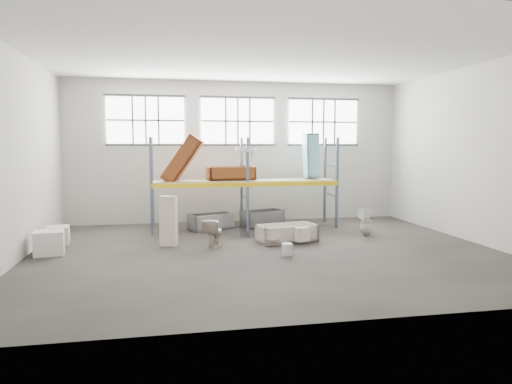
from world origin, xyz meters
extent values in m
cube|color=#48433D|center=(0.00, 0.00, -0.05)|extent=(12.00, 10.00, 0.10)
cube|color=silver|center=(0.00, 0.00, 5.05)|extent=(12.00, 10.00, 0.10)
cube|color=#B8B6AC|center=(0.00, 5.05, 2.50)|extent=(12.00, 0.10, 5.00)
cube|color=#B2B0A4|center=(0.00, -5.05, 2.50)|extent=(12.00, 0.10, 5.00)
cube|color=#AEACA2|center=(-6.05, 0.00, 2.50)|extent=(0.10, 10.00, 5.00)
cube|color=#B4B2A8|center=(6.05, 0.00, 2.50)|extent=(0.10, 10.00, 5.00)
cube|color=white|center=(-3.20, 4.94, 3.60)|extent=(2.60, 0.04, 1.60)
cube|color=white|center=(0.00, 4.94, 3.60)|extent=(2.60, 0.04, 1.60)
cube|color=white|center=(3.20, 4.94, 3.60)|extent=(2.60, 0.04, 1.60)
cube|color=slate|center=(-3.00, 2.90, 1.50)|extent=(0.08, 0.08, 3.00)
cube|color=slate|center=(-3.00, 4.10, 1.50)|extent=(0.08, 0.08, 3.00)
cube|color=slate|center=(0.00, 2.90, 1.50)|extent=(0.08, 0.08, 3.00)
cube|color=slate|center=(0.00, 4.10, 1.50)|extent=(0.08, 0.08, 3.00)
cube|color=slate|center=(3.00, 2.90, 1.50)|extent=(0.08, 0.08, 3.00)
cube|color=slate|center=(3.00, 4.10, 1.50)|extent=(0.08, 0.08, 3.00)
cube|color=yellow|center=(0.00, 2.90, 1.50)|extent=(6.00, 0.10, 0.14)
cube|color=yellow|center=(0.00, 4.10, 1.50)|extent=(6.00, 0.10, 0.14)
cube|color=gray|center=(0.00, 3.50, 1.58)|extent=(5.90, 1.10, 0.03)
cylinder|color=black|center=(0.00, 2.70, 0.00)|extent=(1.80, 1.80, 0.00)
cube|color=beige|center=(1.15, 0.63, 0.28)|extent=(0.46, 0.33, 0.39)
imported|color=beige|center=(0.30, 0.57, 0.16)|extent=(0.49, 0.49, 0.14)
imported|color=beige|center=(-1.30, 0.82, 0.38)|extent=(0.69, 0.86, 0.77)
cube|color=silver|center=(-2.50, 1.19, 0.68)|extent=(0.51, 0.40, 1.37)
imported|color=white|center=(3.44, 1.51, 0.42)|extent=(0.46, 0.45, 0.84)
imported|color=white|center=(-0.01, 3.12, 2.09)|extent=(0.75, 0.61, 0.62)
cylinder|color=silver|center=(0.39, -0.59, 0.15)|extent=(0.33, 0.33, 0.31)
cube|color=white|center=(-5.47, 0.65, 0.30)|extent=(0.79, 0.71, 0.60)
cube|color=beige|center=(-5.55, 1.99, 0.25)|extent=(0.65, 0.65, 0.49)
camera|label=1|loc=(-2.54, -11.66, 2.74)|focal=32.71mm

